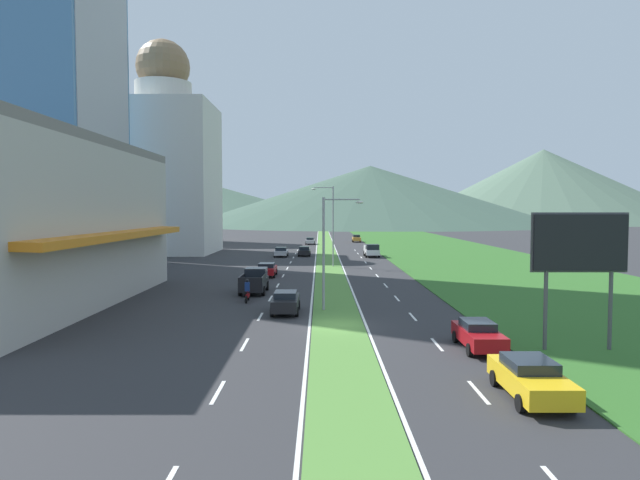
# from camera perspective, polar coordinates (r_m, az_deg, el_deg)

# --- Properties ---
(ground_plane) EXTENTS (600.00, 600.00, 0.00)m
(ground_plane) POSITION_cam_1_polar(r_m,az_deg,el_deg) (34.41, 1.99, -8.85)
(ground_plane) COLOR #2D2D30
(grass_median) EXTENTS (3.20, 240.00, 0.06)m
(grass_median) POSITION_cam_1_polar(r_m,az_deg,el_deg) (93.93, 0.80, -1.23)
(grass_median) COLOR #518438
(grass_median) RESTS_ON ground_plane
(grass_verge_right) EXTENTS (24.00, 240.00, 0.06)m
(grass_verge_right) POSITION_cam_1_polar(r_m,az_deg,el_deg) (96.39, 13.14, -1.20)
(grass_verge_right) COLOR #2D6023
(grass_verge_right) RESTS_ON ground_plane
(lane_dash_left_1) EXTENTS (0.16, 2.80, 0.01)m
(lane_dash_left_1) POSITION_cam_1_polar(r_m,az_deg,el_deg) (22.84, -10.32, -15.12)
(lane_dash_left_1) COLOR silver
(lane_dash_left_1) RESTS_ON ground_plane
(lane_dash_left_2) EXTENTS (0.16, 2.80, 0.01)m
(lane_dash_left_2) POSITION_cam_1_polar(r_m,az_deg,el_deg) (30.13, -7.63, -10.60)
(lane_dash_left_2) COLOR silver
(lane_dash_left_2) RESTS_ON ground_plane
(lane_dash_left_3) EXTENTS (0.16, 2.80, 0.01)m
(lane_dash_left_3) POSITION_cam_1_polar(r_m,az_deg,el_deg) (37.57, -6.04, -7.84)
(lane_dash_left_3) COLOR silver
(lane_dash_left_3) RESTS_ON ground_plane
(lane_dash_left_4) EXTENTS (0.16, 2.80, 0.01)m
(lane_dash_left_4) POSITION_cam_1_polar(r_m,az_deg,el_deg) (45.09, -4.98, -6.00)
(lane_dash_left_4) COLOR silver
(lane_dash_left_4) RESTS_ON ground_plane
(lane_dash_left_5) EXTENTS (0.16, 2.80, 0.01)m
(lane_dash_left_5) POSITION_cam_1_polar(r_m,az_deg,el_deg) (52.66, -4.24, -4.68)
(lane_dash_left_5) COLOR silver
(lane_dash_left_5) RESTS_ON ground_plane
(lane_dash_left_6) EXTENTS (0.16, 2.80, 0.01)m
(lane_dash_left_6) POSITION_cam_1_polar(r_m,az_deg,el_deg) (60.25, -3.68, -3.69)
(lane_dash_left_6) COLOR silver
(lane_dash_left_6) RESTS_ON ground_plane
(lane_dash_left_7) EXTENTS (0.16, 2.80, 0.01)m
(lane_dash_left_7) POSITION_cam_1_polar(r_m,az_deg,el_deg) (67.87, -3.25, -2.93)
(lane_dash_left_7) COLOR silver
(lane_dash_left_7) RESTS_ON ground_plane
(lane_dash_left_8) EXTENTS (0.16, 2.80, 0.01)m
(lane_dash_left_8) POSITION_cam_1_polar(r_m,az_deg,el_deg) (75.49, -2.91, -2.31)
(lane_dash_left_8) COLOR silver
(lane_dash_left_8) RESTS_ON ground_plane
(lane_dash_left_9) EXTENTS (0.16, 2.80, 0.01)m
(lane_dash_left_9) POSITION_cam_1_polar(r_m,az_deg,el_deg) (83.12, -2.63, -1.81)
(lane_dash_left_9) COLOR silver
(lane_dash_left_9) RESTS_ON ground_plane
(lane_dash_left_10) EXTENTS (0.16, 2.80, 0.01)m
(lane_dash_left_10) POSITION_cam_1_polar(r_m,az_deg,el_deg) (90.77, -2.39, -1.40)
(lane_dash_left_10) COLOR silver
(lane_dash_left_10) RESTS_ON ground_plane
(lane_dash_left_11) EXTENTS (0.16, 2.80, 0.01)m
(lane_dash_left_11) POSITION_cam_1_polar(r_m,az_deg,el_deg) (98.41, -2.20, -1.05)
(lane_dash_left_11) COLOR silver
(lane_dash_left_11) RESTS_ON ground_plane
(lane_dash_right_1) EXTENTS (0.16, 2.80, 0.01)m
(lane_dash_right_1) POSITION_cam_1_polar(r_m,az_deg,el_deg) (23.32, 16.10, -14.80)
(lane_dash_right_1) COLOR silver
(lane_dash_right_1) RESTS_ON ground_plane
(lane_dash_right_2) EXTENTS (0.16, 2.80, 0.01)m
(lane_dash_right_2) POSITION_cam_1_polar(r_m,az_deg,el_deg) (30.50, 12.07, -10.47)
(lane_dash_right_2) COLOR silver
(lane_dash_right_2) RESTS_ON ground_plane
(lane_dash_right_3) EXTENTS (0.16, 2.80, 0.01)m
(lane_dash_right_3) POSITION_cam_1_polar(r_m,az_deg,el_deg) (37.87, 9.64, -7.78)
(lane_dash_right_3) COLOR silver
(lane_dash_right_3) RESTS_ON ground_plane
(lane_dash_right_4) EXTENTS (0.16, 2.80, 0.01)m
(lane_dash_right_4) POSITION_cam_1_polar(r_m,az_deg,el_deg) (45.34, 8.04, -5.96)
(lane_dash_right_4) COLOR silver
(lane_dash_right_4) RESTS_ON ground_plane
(lane_dash_right_5) EXTENTS (0.16, 2.80, 0.01)m
(lane_dash_right_5) POSITION_cam_1_polar(r_m,az_deg,el_deg) (52.87, 6.89, -4.66)
(lane_dash_right_5) COLOR silver
(lane_dash_right_5) RESTS_ON ground_plane
(lane_dash_right_6) EXTENTS (0.16, 2.80, 0.01)m
(lane_dash_right_6) POSITION_cam_1_polar(r_m,az_deg,el_deg) (60.44, 6.03, -3.68)
(lane_dash_right_6) COLOR silver
(lane_dash_right_6) RESTS_ON ground_plane
(lane_dash_right_7) EXTENTS (0.16, 2.80, 0.01)m
(lane_dash_right_7) POSITION_cam_1_polar(r_m,az_deg,el_deg) (68.03, 5.37, -2.92)
(lane_dash_right_7) COLOR silver
(lane_dash_right_7) RESTS_ON ground_plane
(lane_dash_right_8) EXTENTS (0.16, 2.80, 0.01)m
(lane_dash_right_8) POSITION_cam_1_polar(r_m,az_deg,el_deg) (75.64, 4.84, -2.31)
(lane_dash_right_8) COLOR silver
(lane_dash_right_8) RESTS_ON ground_plane
(lane_dash_right_9) EXTENTS (0.16, 2.80, 0.01)m
(lane_dash_right_9) POSITION_cam_1_polar(r_m,az_deg,el_deg) (83.26, 4.40, -1.81)
(lane_dash_right_9) COLOR silver
(lane_dash_right_9) RESTS_ON ground_plane
(lane_dash_right_10) EXTENTS (0.16, 2.80, 0.01)m
(lane_dash_right_10) POSITION_cam_1_polar(r_m,az_deg,el_deg) (90.89, 4.04, -1.40)
(lane_dash_right_10) COLOR silver
(lane_dash_right_10) RESTS_ON ground_plane
(lane_dash_right_11) EXTENTS (0.16, 2.80, 0.01)m
(lane_dash_right_11) POSITION_cam_1_polar(r_m,az_deg,el_deg) (98.53, 3.74, -1.05)
(lane_dash_right_11) COLOR silver
(lane_dash_right_11) RESTS_ON ground_plane
(edge_line_median_left) EXTENTS (0.16, 240.00, 0.01)m
(edge_line_median_left) POSITION_cam_1_polar(r_m,az_deg,el_deg) (93.92, -0.27, -1.25)
(edge_line_median_left) COLOR silver
(edge_line_median_left) RESTS_ON ground_plane
(edge_line_median_right) EXTENTS (0.16, 240.00, 0.01)m
(edge_line_median_right) POSITION_cam_1_polar(r_m,az_deg,el_deg) (93.96, 1.87, -1.24)
(edge_line_median_right) COLOR silver
(edge_line_median_right) RESTS_ON ground_plane
(domed_building) EXTENTS (16.22, 16.22, 34.99)m
(domed_building) POSITION_cam_1_polar(r_m,az_deg,el_deg) (96.09, -15.56, 7.37)
(domed_building) COLOR silver
(domed_building) RESTS_ON ground_plane
(midrise_colored) EXTENTS (13.45, 13.45, 24.39)m
(midrise_colored) POSITION_cam_1_polar(r_m,az_deg,el_deg) (125.94, -14.71, 5.31)
(midrise_colored) COLOR beige
(midrise_colored) RESTS_ON ground_plane
(hill_far_left) EXTENTS (158.27, 158.27, 21.72)m
(hill_far_left) POSITION_cam_1_polar(r_m,az_deg,el_deg) (315.09, -11.31, 3.72)
(hill_far_left) COLOR #3D5647
(hill_far_left) RESTS_ON ground_plane
(hill_far_center) EXTENTS (175.83, 175.83, 28.40)m
(hill_far_center) POSITION_cam_1_polar(r_m,az_deg,el_deg) (269.31, 5.31, 4.60)
(hill_far_center) COLOR #3D5647
(hill_far_center) RESTS_ON ground_plane
(hill_far_right) EXTENTS (159.73, 159.73, 41.18)m
(hill_far_right) POSITION_cam_1_polar(r_m,az_deg,el_deg) (337.84, 22.06, 5.16)
(hill_far_right) COLOR #516B56
(hill_far_right) RESTS_ON ground_plane
(street_lamp_near) EXTENTS (2.92, 0.46, 8.02)m
(street_lamp_near) POSITION_cam_1_polar(r_m,az_deg,el_deg) (39.06, 1.02, -0.48)
(street_lamp_near) COLOR #99999E
(street_lamp_near) RESTS_ON ground_plane
(street_lamp_mid) EXTENTS (2.79, 0.41, 10.08)m
(street_lamp_mid) POSITION_cam_1_polar(r_m,az_deg,el_deg) (69.32, 1.26, 1.95)
(street_lamp_mid) COLOR #99999E
(street_lamp_mid) RESTS_ON ground_plane
(billboard_roadside) EXTENTS (4.89, 0.28, 7.01)m
(billboard_roadside) POSITION_cam_1_polar(r_m,az_deg,el_deg) (30.71, 25.28, -0.82)
(billboard_roadside) COLOR #4C4C51
(billboard_roadside) RESTS_ON ground_plane
(car_0) EXTENTS (2.04, 4.61, 1.44)m
(car_0) POSITION_cam_1_polar(r_m,az_deg,el_deg) (59.95, -5.36, -3.02)
(car_0) COLOR maroon
(car_0) RESTS_ON ground_plane
(car_1) EXTENTS (1.86, 4.21, 1.63)m
(car_1) POSITION_cam_1_polar(r_m,az_deg,el_deg) (123.35, 3.90, 0.16)
(car_1) COLOR #C6842D
(car_1) RESTS_ON ground_plane
(car_2) EXTENTS (1.89, 4.49, 1.52)m
(car_2) POSITION_cam_1_polar(r_m,az_deg,el_deg) (38.67, -3.42, -6.34)
(car_2) COLOR black
(car_2) RESTS_ON ground_plane
(car_3) EXTENTS (1.86, 4.58, 1.45)m
(car_3) POSITION_cam_1_polar(r_m,az_deg,el_deg) (29.92, 16.09, -9.32)
(car_3) COLOR maroon
(car_3) RESTS_ON ground_plane
(car_4) EXTENTS (1.91, 4.23, 1.48)m
(car_4) POSITION_cam_1_polar(r_m,az_deg,el_deg) (85.98, -1.49, -1.15)
(car_4) COLOR black
(car_4) RESTS_ON ground_plane
(car_5) EXTENTS (2.04, 4.73, 1.49)m
(car_5) POSITION_cam_1_polar(r_m,az_deg,el_deg) (23.05, 20.96, -13.10)
(car_5) COLOR yellow
(car_5) RESTS_ON ground_plane
(car_6) EXTENTS (1.92, 4.62, 1.40)m
(car_6) POSITION_cam_1_polar(r_m,az_deg,el_deg) (115.13, -0.89, -0.08)
(car_6) COLOR #B2B2B7
(car_6) RESTS_ON ground_plane
(car_7) EXTENTS (2.03, 4.24, 1.47)m
(car_7) POSITION_cam_1_polar(r_m,az_deg,el_deg) (84.65, -3.88, -1.23)
(car_7) COLOR #B2B2B7
(car_7) RESTS_ON ground_plane
(pickup_truck_0) EXTENTS (2.18, 5.40, 2.00)m
(pickup_truck_0) POSITION_cam_1_polar(r_m,az_deg,el_deg) (84.53, 5.47, -1.08)
(pickup_truck_0) COLOR silver
(pickup_truck_0) RESTS_ON ground_plane
(pickup_truck_1) EXTENTS (2.18, 5.40, 2.00)m
(pickup_truck_1) POSITION_cam_1_polar(r_m,az_deg,el_deg) (48.43, -6.62, -4.21)
(pickup_truck_1) COLOR black
(pickup_truck_1) RESTS_ON ground_plane
(motorcycle_rider) EXTENTS (0.36, 2.00, 1.80)m
(motorcycle_rider) POSITION_cam_1_polar(r_m,az_deg,el_deg) (43.47, -7.35, -5.36)
(motorcycle_rider) COLOR black
(motorcycle_rider) RESTS_ON ground_plane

